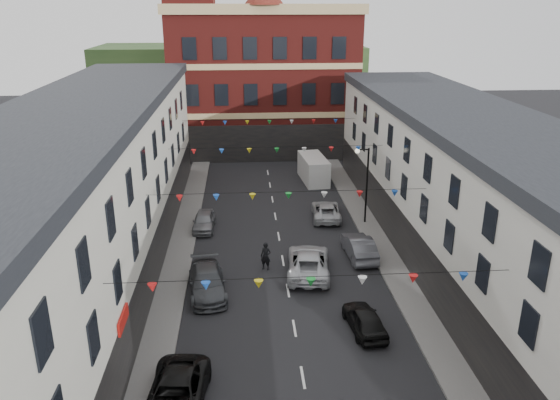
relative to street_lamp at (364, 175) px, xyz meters
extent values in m
plane|color=black|center=(-6.55, -14.00, -3.90)|extent=(160.00, 160.00, 0.00)
cube|color=#605E5B|center=(-13.45, -12.00, -3.83)|extent=(1.80, 64.00, 0.15)
cube|color=#605E5B|center=(0.35, -12.00, -3.83)|extent=(1.80, 64.00, 0.15)
cube|color=silver|center=(-18.35, -13.00, 1.10)|extent=(8.00, 56.00, 10.00)
cube|color=black|center=(-18.35, -13.00, 6.45)|extent=(8.40, 56.00, 0.70)
cube|color=black|center=(-14.30, -13.00, -2.30)|extent=(0.12, 56.00, 3.20)
cube|color=silver|center=(5.25, -13.00, 0.60)|extent=(8.00, 56.00, 9.00)
cube|color=black|center=(5.25, -13.00, 5.45)|extent=(8.40, 56.00, 0.70)
cube|color=black|center=(1.20, -13.00, -2.30)|extent=(0.12, 56.00, 3.20)
cube|color=maroon|center=(-6.55, 24.00, 3.60)|extent=(20.00, 12.00, 15.00)
cube|color=tan|center=(-6.55, 24.00, 11.60)|extent=(20.60, 12.60, 1.00)
cube|color=maroon|center=(-14.05, 21.00, 8.10)|extent=(5.00, 5.00, 24.00)
cube|color=#294621|center=(-10.55, 48.00, 1.10)|extent=(40.00, 14.00, 10.00)
cylinder|color=black|center=(0.25, 0.00, -0.90)|extent=(0.14, 0.14, 6.00)
cylinder|color=black|center=(-0.15, 0.00, 2.00)|extent=(0.90, 0.10, 0.10)
sphere|color=beige|center=(-0.60, 0.00, 1.90)|extent=(0.36, 0.36, 0.36)
imported|color=black|center=(-12.05, -19.71, -3.19)|extent=(2.82, 5.35, 1.44)
imported|color=#3E4146|center=(-11.27, -9.97, -3.17)|extent=(2.62, 5.26, 1.47)
imported|color=gray|center=(-12.05, -0.21, -3.25)|extent=(1.70, 3.92, 1.32)
imported|color=black|center=(-2.95, -14.45, -3.25)|extent=(1.97, 4.00, 1.31)
imported|color=#53545B|center=(-1.44, -5.80, -3.16)|extent=(1.81, 4.61, 1.50)
imported|color=#B7B9BC|center=(-2.58, 1.32, -3.26)|extent=(2.47, 4.75, 1.28)
imported|color=silver|center=(-5.09, -7.85, -3.14)|extent=(3.18, 5.80, 1.54)
cube|color=silver|center=(-2.34, 11.00, -2.72)|extent=(2.54, 5.53, 2.37)
imported|color=black|center=(-7.73, -7.15, -2.99)|extent=(0.78, 0.65, 1.84)
camera|label=1|loc=(-9.04, -38.45, 12.12)|focal=35.00mm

